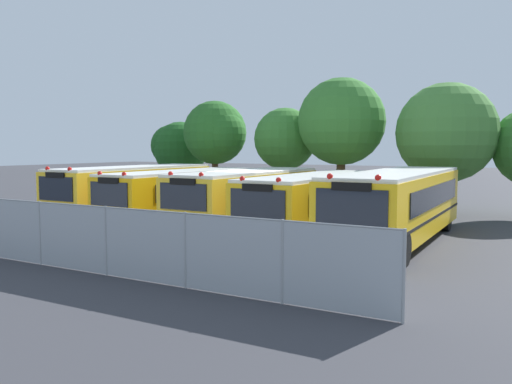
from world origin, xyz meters
name	(u,v)px	position (x,y,z in m)	size (l,w,h in m)	color
ground_plane	(246,228)	(0.00, 0.00, 0.00)	(160.00, 160.00, 0.00)	#38383D
school_bus_0	(134,190)	(-6.55, 0.20, 1.42)	(2.60, 9.76, 2.69)	yellow
school_bus_1	(183,194)	(-3.39, 0.05, 1.35)	(2.55, 9.50, 2.56)	#EAA80C
school_bus_2	(247,196)	(-0.04, 0.21, 1.38)	(2.60, 9.30, 2.62)	yellow
school_bus_3	(316,201)	(3.25, 0.08, 1.34)	(2.66, 9.60, 2.54)	yellow
school_bus_4	(398,203)	(6.61, -0.11, 1.45)	(2.82, 11.02, 2.75)	yellow
tree_0	(178,148)	(-11.03, 9.41, 3.45)	(3.88, 3.67, 5.23)	#4C3823
tree_1	(217,133)	(-6.70, 7.74, 4.35)	(4.10, 3.90, 6.35)	#4C3823
tree_2	(283,138)	(-2.49, 8.45, 4.04)	(3.62, 3.62, 5.80)	#4C3823
tree_3	(340,123)	(1.08, 8.31, 4.85)	(4.77, 4.77, 7.29)	#4C3823
tree_4	(443,133)	(6.44, 8.69, 4.23)	(5.04, 5.04, 6.76)	#4C3823
chainlink_fence	(72,236)	(-0.26, -9.21, 0.99)	(18.92, 0.07, 1.91)	#9EA0A3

